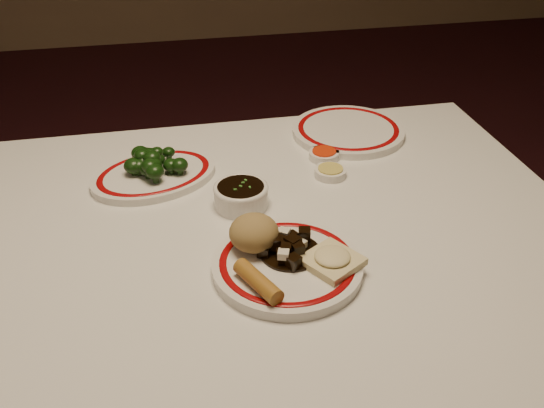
{
  "coord_description": "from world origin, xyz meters",
  "views": [
    {
      "loc": [
        -0.14,
        -0.85,
        1.36
      ],
      "look_at": [
        0.04,
        0.0,
        0.8
      ],
      "focal_mm": 40.0,
      "sensor_mm": 36.0,
      "label": 1
    }
  ],
  "objects_px": {
    "dining_table": "(251,272)",
    "main_plate": "(287,265)",
    "spring_roll": "(258,281)",
    "soy_bowl": "(241,196)",
    "rice_mound": "(254,233)",
    "broccoli_plate": "(154,175)",
    "fried_wonton": "(332,259)",
    "stirfry_heap": "(288,248)",
    "broccoli_pile": "(150,162)"
  },
  "relations": [
    {
      "from": "dining_table",
      "to": "soy_bowl",
      "type": "xyz_separation_m",
      "value": [
        -0.0,
        0.08,
        0.11
      ]
    },
    {
      "from": "fried_wonton",
      "to": "stirfry_heap",
      "type": "relative_size",
      "value": 1.04
    },
    {
      "from": "rice_mound",
      "to": "broccoli_pile",
      "type": "height_order",
      "value": "rice_mound"
    },
    {
      "from": "fried_wonton",
      "to": "broccoli_plate",
      "type": "height_order",
      "value": "fried_wonton"
    },
    {
      "from": "main_plate",
      "to": "rice_mound",
      "type": "height_order",
      "value": "rice_mound"
    },
    {
      "from": "dining_table",
      "to": "main_plate",
      "type": "height_order",
      "value": "main_plate"
    },
    {
      "from": "main_plate",
      "to": "stirfry_heap",
      "type": "bearing_deg",
      "value": 73.97
    },
    {
      "from": "rice_mound",
      "to": "soy_bowl",
      "type": "bearing_deg",
      "value": 88.77
    },
    {
      "from": "spring_roll",
      "to": "fried_wonton",
      "type": "xyz_separation_m",
      "value": [
        0.12,
        0.03,
        -0.0
      ]
    },
    {
      "from": "dining_table",
      "to": "fried_wonton",
      "type": "relative_size",
      "value": 10.96
    },
    {
      "from": "dining_table",
      "to": "broccoli_plate",
      "type": "xyz_separation_m",
      "value": [
        -0.15,
        0.21,
        0.1
      ]
    },
    {
      "from": "rice_mound",
      "to": "fried_wonton",
      "type": "distance_m",
      "value": 0.13
    },
    {
      "from": "rice_mound",
      "to": "broccoli_plate",
      "type": "distance_m",
      "value": 0.33
    },
    {
      "from": "spring_roll",
      "to": "soy_bowl",
      "type": "height_order",
      "value": "spring_roll"
    },
    {
      "from": "spring_roll",
      "to": "soy_bowl",
      "type": "relative_size",
      "value": 0.95
    },
    {
      "from": "dining_table",
      "to": "rice_mound",
      "type": "height_order",
      "value": "rice_mound"
    },
    {
      "from": "main_plate",
      "to": "soy_bowl",
      "type": "height_order",
      "value": "soy_bowl"
    },
    {
      "from": "fried_wonton",
      "to": "broccoli_pile",
      "type": "distance_m",
      "value": 0.44
    },
    {
      "from": "rice_mound",
      "to": "broccoli_plate",
      "type": "bearing_deg",
      "value": 117.61
    },
    {
      "from": "rice_mound",
      "to": "fried_wonton",
      "type": "xyz_separation_m",
      "value": [
        0.11,
        -0.07,
        -0.02
      ]
    },
    {
      "from": "broccoli_plate",
      "to": "soy_bowl",
      "type": "xyz_separation_m",
      "value": [
        0.15,
        -0.13,
        0.01
      ]
    },
    {
      "from": "dining_table",
      "to": "fried_wonton",
      "type": "bearing_deg",
      "value": -52.87
    },
    {
      "from": "spring_roll",
      "to": "stirfry_heap",
      "type": "distance_m",
      "value": 0.09
    },
    {
      "from": "broccoli_plate",
      "to": "main_plate",
      "type": "bearing_deg",
      "value": -59.76
    },
    {
      "from": "stirfry_heap",
      "to": "broccoli_pile",
      "type": "height_order",
      "value": "broccoli_pile"
    },
    {
      "from": "dining_table",
      "to": "broccoli_pile",
      "type": "bearing_deg",
      "value": 126.48
    },
    {
      "from": "dining_table",
      "to": "rice_mound",
      "type": "relative_size",
      "value": 14.87
    },
    {
      "from": "main_plate",
      "to": "rice_mound",
      "type": "bearing_deg",
      "value": 133.54
    },
    {
      "from": "dining_table",
      "to": "soy_bowl",
      "type": "height_order",
      "value": "soy_bowl"
    },
    {
      "from": "main_plate",
      "to": "broccoli_plate",
      "type": "bearing_deg",
      "value": 120.24
    },
    {
      "from": "dining_table",
      "to": "spring_roll",
      "type": "relative_size",
      "value": 12.67
    },
    {
      "from": "spring_roll",
      "to": "soy_bowl",
      "type": "bearing_deg",
      "value": 61.65
    },
    {
      "from": "rice_mound",
      "to": "broccoli_pile",
      "type": "xyz_separation_m",
      "value": [
        -0.15,
        0.29,
        -0.01
      ]
    },
    {
      "from": "dining_table",
      "to": "broccoli_pile",
      "type": "xyz_separation_m",
      "value": [
        -0.16,
        0.22,
        0.13
      ]
    },
    {
      "from": "dining_table",
      "to": "spring_roll",
      "type": "height_order",
      "value": "spring_roll"
    },
    {
      "from": "fried_wonton",
      "to": "stirfry_heap",
      "type": "height_order",
      "value": "stirfry_heap"
    },
    {
      "from": "broccoli_plate",
      "to": "fried_wonton",
      "type": "bearing_deg",
      "value": -53.68
    },
    {
      "from": "dining_table",
      "to": "soy_bowl",
      "type": "distance_m",
      "value": 0.14
    },
    {
      "from": "main_plate",
      "to": "rice_mound",
      "type": "relative_size",
      "value": 3.05
    },
    {
      "from": "broccoli_plate",
      "to": "soy_bowl",
      "type": "height_order",
      "value": "soy_bowl"
    },
    {
      "from": "dining_table",
      "to": "main_plate",
      "type": "relative_size",
      "value": 4.88
    },
    {
      "from": "rice_mound",
      "to": "stirfry_heap",
      "type": "relative_size",
      "value": 0.77
    },
    {
      "from": "rice_mound",
      "to": "soy_bowl",
      "type": "xyz_separation_m",
      "value": [
        0.0,
        0.16,
        -0.03
      ]
    },
    {
      "from": "fried_wonton",
      "to": "spring_roll",
      "type": "bearing_deg",
      "value": -165.3
    },
    {
      "from": "main_plate",
      "to": "soy_bowl",
      "type": "xyz_separation_m",
      "value": [
        -0.04,
        0.2,
        0.01
      ]
    },
    {
      "from": "main_plate",
      "to": "spring_roll",
      "type": "bearing_deg",
      "value": -136.6
    },
    {
      "from": "dining_table",
      "to": "stirfry_heap",
      "type": "bearing_deg",
      "value": -66.2
    },
    {
      "from": "dining_table",
      "to": "stirfry_heap",
      "type": "xyz_separation_m",
      "value": [
        0.05,
        -0.1,
        0.12
      ]
    },
    {
      "from": "spring_roll",
      "to": "fried_wonton",
      "type": "height_order",
      "value": "spring_roll"
    },
    {
      "from": "fried_wonton",
      "to": "rice_mound",
      "type": "bearing_deg",
      "value": 148.43
    }
  ]
}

